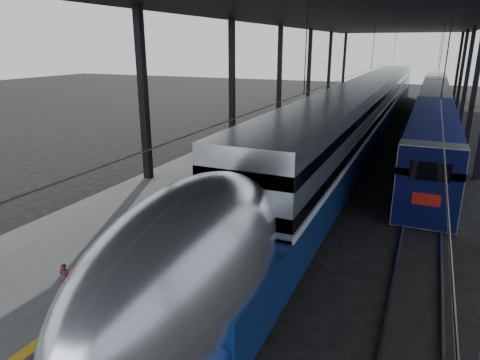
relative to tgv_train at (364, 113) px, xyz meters
The scene contains 8 objects.
ground 23.41m from the tgv_train, 94.92° to the right, with size 160.00×160.00×0.00m, color black.
platform 6.59m from the tgv_train, 149.59° to the right, with size 6.00×80.00×1.00m, color #4C4C4F.
yellow_strip 4.37m from the tgv_train, 129.91° to the right, with size 0.30×80.00×0.01m, color gold.
rails 4.58m from the tgv_train, 52.24° to the right, with size 6.52×80.00×0.16m.
canopy 7.66m from the tgv_train, 91.76° to the right, with size 18.00×75.00×9.47m.
tgv_train is the anchor object (origin of this frame).
second_train 11.22m from the tgv_train, 63.53° to the left, with size 2.58×56.05×3.55m.
child 28.03m from the tgv_train, 97.57° to the right, with size 0.30×0.20×0.83m, color #4A2118.
Camera 1 is at (6.65, -11.89, 7.35)m, focal length 32.00 mm.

